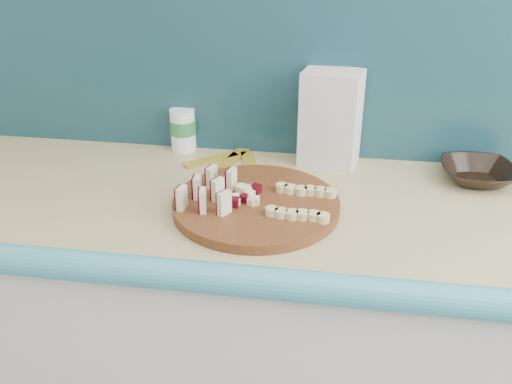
{
  "coord_description": "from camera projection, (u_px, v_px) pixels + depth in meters",
  "views": [
    {
      "loc": [
        0.06,
        0.38,
        1.53
      ],
      "look_at": [
        -0.1,
        1.46,
        0.95
      ],
      "focal_mm": 40.0,
      "sensor_mm": 36.0,
      "label": 1
    }
  ],
  "objects": [
    {
      "name": "brown_bowl",
      "position": [
        478.0,
        173.0,
        1.36
      ],
      "size": [
        0.19,
        0.19,
        0.04
      ],
      "primitive_type": "imported",
      "rotation": [
        0.0,
        0.0,
        0.08
      ],
      "color": "black",
      "rests_on": "kitchen_counter"
    },
    {
      "name": "cutting_board",
      "position": [
        256.0,
        205.0,
        1.25
      ],
      "size": [
        0.4,
        0.4,
        0.02
      ],
      "primitive_type": "cylinder",
      "rotation": [
        0.0,
        0.0,
        -0.09
      ],
      "color": "#42270E",
      "rests_on": "kitchen_counter"
    },
    {
      "name": "banana_slices",
      "position": [
        302.0,
        202.0,
        1.22
      ],
      "size": [
        0.15,
        0.15,
        0.02
      ],
      "color": "#D6C383",
      "rests_on": "cutting_board"
    },
    {
      "name": "flour_bag",
      "position": [
        331.0,
        118.0,
        1.41
      ],
      "size": [
        0.16,
        0.13,
        0.24
      ],
      "primitive_type": "cube",
      "rotation": [
        0.0,
        0.0,
        -0.2
      ],
      "color": "silver",
      "rests_on": "kitchen_counter"
    },
    {
      "name": "canister",
      "position": [
        183.0,
        129.0,
        1.52
      ],
      "size": [
        0.07,
        0.07,
        0.11
      ],
      "rotation": [
        0.0,
        0.0,
        0.25
      ],
      "color": "white",
      "rests_on": "kitchen_counter"
    },
    {
      "name": "apple_wedges",
      "position": [
        209.0,
        190.0,
        1.23
      ],
      "size": [
        0.11,
        0.15,
        0.05
      ],
      "color": "beige",
      "rests_on": "cutting_board"
    },
    {
      "name": "kitchen_counter",
      "position": [
        335.0,
        361.0,
        1.47
      ],
      "size": [
        2.2,
        0.63,
        0.91
      ],
      "color": "silver",
      "rests_on": "ground"
    },
    {
      "name": "backsplash",
      "position": [
        358.0,
        62.0,
        1.39
      ],
      "size": [
        2.2,
        0.02,
        0.5
      ],
      "primitive_type": "cube",
      "color": "teal",
      "rests_on": "kitchen_counter"
    },
    {
      "name": "apple_chunks",
      "position": [
        246.0,
        195.0,
        1.24
      ],
      "size": [
        0.06,
        0.06,
        0.02
      ],
      "color": "#FBF3C8",
      "rests_on": "cutting_board"
    },
    {
      "name": "banana_peel",
      "position": [
        231.0,
        161.0,
        1.47
      ],
      "size": [
        0.21,
        0.18,
        0.01
      ],
      "rotation": [
        0.0,
        0.0,
        -0.42
      ],
      "color": "gold",
      "rests_on": "kitchen_counter"
    }
  ]
}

